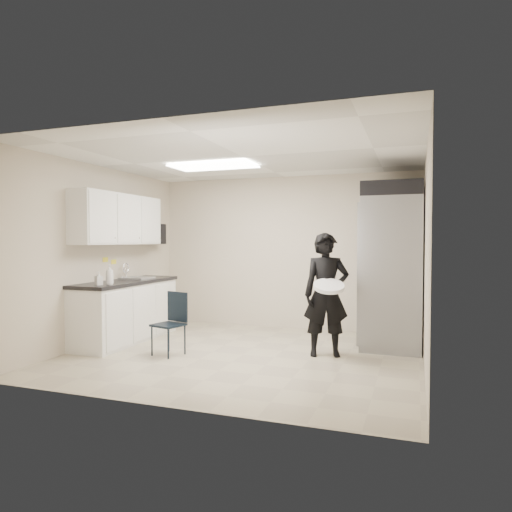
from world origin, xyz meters
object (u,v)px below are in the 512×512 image
at_px(commercial_fridge, 393,272).
at_px(folding_chair, 168,325).
at_px(lower_counter, 127,312).
at_px(man_tuxedo, 326,294).

height_order(commercial_fridge, folding_chair, commercial_fridge).
xyz_separation_m(lower_counter, folding_chair, (1.03, -0.54, -0.03)).
xyz_separation_m(lower_counter, man_tuxedo, (2.99, 0.11, 0.37)).
relative_size(commercial_fridge, folding_chair, 2.63).
distance_m(lower_counter, commercial_fridge, 3.98).
relative_size(lower_counter, man_tuxedo, 1.18).
relative_size(lower_counter, folding_chair, 2.38).
xyz_separation_m(commercial_fridge, man_tuxedo, (-0.79, -0.96, -0.25)).
height_order(folding_chair, man_tuxedo, man_tuxedo).
distance_m(lower_counter, folding_chair, 1.17).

